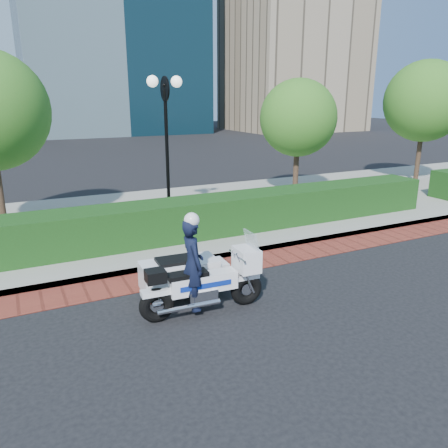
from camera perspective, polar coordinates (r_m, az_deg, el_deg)
name	(u,v)px	position (r m, az deg, el deg)	size (l,w,h in m)	color
ground	(211,302)	(8.52, -1.74, -10.10)	(120.00, 120.00, 0.00)	black
brick_strip	(183,274)	(9.78, -5.41, -6.53)	(60.00, 1.00, 0.01)	maroon
sidewalk	(131,221)	(13.84, -12.11, 0.34)	(60.00, 8.00, 0.15)	gray
hedge_main	(153,223)	(11.46, -9.26, 0.16)	(18.00, 1.20, 1.00)	black
lamppost	(166,127)	(12.87, -7.56, 12.44)	(1.02, 0.70, 4.21)	black
tree_c	(298,118)	(16.58, 9.67, 13.48)	(2.80, 2.80, 4.30)	#332319
tree_d	(425,101)	(21.02, 24.79, 14.34)	(3.40, 3.40, 5.16)	#332319
tower_right	(296,3)	(55.64, 9.36, 26.63)	(14.00, 12.00, 28.00)	gray
police_motorcycle	(192,273)	(8.12, -4.23, -6.46)	(2.36, 1.69, 1.91)	black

